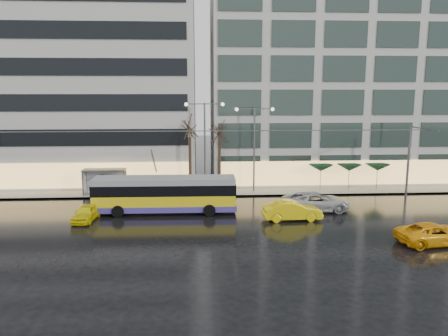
{
  "coord_description": "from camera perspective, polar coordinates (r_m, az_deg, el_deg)",
  "views": [
    {
      "loc": [
        1.36,
        -32.77,
        10.28
      ],
      "look_at": [
        3.59,
        5.0,
        3.61
      ],
      "focal_mm": 35.0,
      "sensor_mm": 36.0,
      "label": 1
    }
  ],
  "objects": [
    {
      "name": "trolleybus",
      "position": [
        37.61,
        -7.73,
        -3.58
      ],
      "size": [
        12.1,
        4.79,
        5.59
      ],
      "color": "yellow",
      "rests_on": "ground"
    },
    {
      "name": "catenary",
      "position": [
        41.15,
        -3.85,
        1.55
      ],
      "size": [
        42.24,
        5.12,
        7.0
      ],
      "color": "#595B60",
      "rests_on": "ground"
    },
    {
      "name": "parasol_b",
      "position": [
        47.13,
        16.05,
        0.04
      ],
      "size": [
        2.5,
        2.5,
        2.65
      ],
      "color": "#595B60",
      "rests_on": "sidewalk"
    },
    {
      "name": "parasol_c",
      "position": [
        48.21,
        19.41,
        0.08
      ],
      "size": [
        2.5,
        2.5,
        2.65
      ],
      "color": "#595B60",
      "rests_on": "sidewalk"
    },
    {
      "name": "building_right",
      "position": [
        54.74,
        15.78,
        12.11
      ],
      "size": [
        32.0,
        14.0,
        25.0
      ],
      "primitive_type": "cube",
      "color": "#B5B2AD",
      "rests_on": "sidewalk"
    },
    {
      "name": "pedestrian_a",
      "position": [
        45.08,
        -13.55,
        -1.41
      ],
      "size": [
        0.98,
        1.0,
        2.19
      ],
      "color": "black",
      "rests_on": "sidewalk"
    },
    {
      "name": "bus_shelter",
      "position": [
        45.3,
        -15.74,
        -0.96
      ],
      "size": [
        4.2,
        1.6,
        2.51
      ],
      "color": "#595B60",
      "rests_on": "sidewalk"
    },
    {
      "name": "building_left",
      "position": [
        54.61,
        -22.29,
        10.18
      ],
      "size": [
        34.0,
        14.0,
        22.0
      ],
      "primitive_type": "cube",
      "color": "#B5B2AD",
      "rests_on": "sidewalk"
    },
    {
      "name": "taxi_c",
      "position": [
        33.27,
        25.77,
        -7.73
      ],
      "size": [
        5.43,
        3.04,
        1.43
      ],
      "primitive_type": "imported",
      "rotation": [
        0.0,
        0.0,
        1.7
      ],
      "color": "#FFAE0D",
      "rests_on": "ground"
    },
    {
      "name": "sedan_silver",
      "position": [
        38.88,
        11.94,
        -4.32
      ],
      "size": [
        5.87,
        2.76,
        1.62
      ],
      "primitive_type": "imported",
      "rotation": [
        0.0,
        0.0,
        1.56
      ],
      "color": "#BABBBF",
      "rests_on": "ground"
    },
    {
      "name": "street_lamp_near",
      "position": [
        43.78,
        -2.54,
        4.37
      ],
      "size": [
        3.96,
        0.36,
        9.03
      ],
      "color": "#595B60",
      "rests_on": "sidewalk"
    },
    {
      "name": "pedestrian_b",
      "position": [
        44.99,
        -10.89,
        -2.18
      ],
      "size": [
        0.96,
        0.94,
        1.56
      ],
      "color": "black",
      "rests_on": "sidewalk"
    },
    {
      "name": "taxi_b",
      "position": [
        35.84,
        8.87,
        -5.49
      ],
      "size": [
        4.81,
        1.84,
        1.57
      ],
      "primitive_type": "imported",
      "rotation": [
        0.0,
        0.0,
        1.61
      ],
      "color": "yellow",
      "rests_on": "ground"
    },
    {
      "name": "tree_a",
      "position": [
        43.89,
        -4.52,
        5.8
      ],
      "size": [
        3.2,
        3.2,
        8.4
      ],
      "color": "black",
      "rests_on": "sidewalk"
    },
    {
      "name": "taxi_a",
      "position": [
        36.95,
        -17.57,
        -5.6
      ],
      "size": [
        1.87,
        3.89,
        1.28
      ],
      "primitive_type": "imported",
      "rotation": [
        0.0,
        0.0,
        -0.1
      ],
      "color": "yellow",
      "rests_on": "ground"
    },
    {
      "name": "sidewalk",
      "position": [
        47.87,
        -2.54,
        -2.32
      ],
      "size": [
        80.0,
        10.0,
        0.15
      ],
      "primitive_type": "cube",
      "color": "gray",
      "rests_on": "ground"
    },
    {
      "name": "pedestrian_c",
      "position": [
        44.72,
        -15.61,
        -2.0
      ],
      "size": [
        1.07,
        0.94,
        2.11
      ],
      "color": "black",
      "rests_on": "sidewalk"
    },
    {
      "name": "parasol_a",
      "position": [
        46.22,
        12.54,
        0.0
      ],
      "size": [
        2.5,
        2.5,
        2.65
      ],
      "color": "#595B60",
      "rests_on": "sidewalk"
    },
    {
      "name": "kerb",
      "position": [
        43.05,
        -2.44,
        -3.72
      ],
      "size": [
        80.0,
        0.1,
        0.15
      ],
      "primitive_type": "cube",
      "color": "slate",
      "rests_on": "ground"
    },
    {
      "name": "street_lamp_far",
      "position": [
        44.17,
        3.98,
        4.04
      ],
      "size": [
        3.96,
        0.36,
        8.53
      ],
      "color": "#595B60",
      "rests_on": "sidewalk"
    },
    {
      "name": "ground",
      "position": [
        34.37,
        -5.54,
        -7.46
      ],
      "size": [
        140.0,
        140.0,
        0.0
      ],
      "primitive_type": "plane",
      "color": "black",
      "rests_on": "ground"
    },
    {
      "name": "tree_b",
      "position": [
        44.19,
        -0.6,
        4.96
      ],
      "size": [
        3.2,
        3.2,
        7.7
      ],
      "color": "black",
      "rests_on": "sidewalk"
    }
  ]
}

